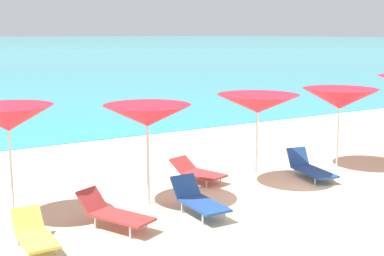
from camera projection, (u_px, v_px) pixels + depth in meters
name	position (u px, v px, depth m)	size (l,w,h in m)	color
ground_plane	(126.00, 138.00, 19.33)	(50.00, 100.00, 0.30)	beige
umbrella_2	(8.00, 118.00, 10.12)	(1.78, 1.78, 2.27)	silver
umbrella_3	(147.00, 116.00, 11.08)	(2.04, 2.04, 2.16)	silver
umbrella_4	(258.00, 104.00, 12.48)	(2.05, 2.05, 2.21)	silver
umbrella_5	(340.00, 99.00, 14.20)	(2.11, 2.11, 2.16)	silver
lounge_chair_2	(34.00, 234.00, 9.05)	(0.56, 1.37, 0.56)	#D8BF4C
lounge_chair_3	(197.00, 171.00, 13.05)	(1.00, 1.53, 0.53)	#A53333
lounge_chair_4	(198.00, 199.00, 10.69)	(0.63, 1.53, 0.67)	#1E478C
lounge_chair_5	(310.00, 168.00, 13.41)	(0.85, 1.63, 0.66)	#1E478C
lounge_chair_8	(114.00, 212.00, 9.93)	(1.13, 1.65, 0.66)	#A53333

